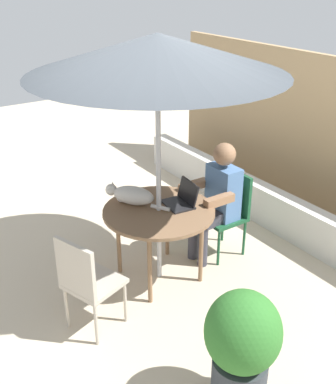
{
  "coord_description": "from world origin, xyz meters",
  "views": [
    {
      "loc": [
        3.19,
        -2.05,
        2.73
      ],
      "look_at": [
        0.0,
        0.1,
        0.88
      ],
      "focal_mm": 44.18,
      "sensor_mm": 36.0,
      "label": 1
    }
  ],
  "objects_px": {
    "patio_umbrella": "(157,54)",
    "chair_occupied": "(229,207)",
    "laptop": "(183,198)",
    "cat": "(131,195)",
    "patio_table": "(159,215)",
    "potted_plant_near_fence": "(242,346)",
    "person_seated": "(218,196)",
    "chair_empty": "(86,279)"
  },
  "relations": [
    {
      "from": "patio_umbrella",
      "to": "chair_occupied",
      "type": "bearing_deg",
      "value": 90.0
    },
    {
      "from": "chair_occupied",
      "to": "laptop",
      "type": "height_order",
      "value": "laptop"
    },
    {
      "from": "chair_occupied",
      "to": "cat",
      "type": "relative_size",
      "value": 1.52
    },
    {
      "from": "patio_table",
      "to": "laptop",
      "type": "relative_size",
      "value": 3.13
    },
    {
      "from": "patio_table",
      "to": "potted_plant_near_fence",
      "type": "height_order",
      "value": "potted_plant_near_fence"
    },
    {
      "from": "person_seated",
      "to": "potted_plant_near_fence",
      "type": "height_order",
      "value": "person_seated"
    },
    {
      "from": "patio_umbrella",
      "to": "potted_plant_near_fence",
      "type": "relative_size",
      "value": 2.49
    },
    {
      "from": "chair_occupied",
      "to": "chair_empty",
      "type": "xyz_separation_m",
      "value": [
        0.3,
        -1.73,
        0.0
      ]
    },
    {
      "from": "patio_umbrella",
      "to": "cat",
      "type": "height_order",
      "value": "patio_umbrella"
    },
    {
      "from": "chair_occupied",
      "to": "laptop",
      "type": "bearing_deg",
      "value": -86.93
    },
    {
      "from": "potted_plant_near_fence",
      "to": "patio_table",
      "type": "bearing_deg",
      "value": 166.72
    },
    {
      "from": "patio_umbrella",
      "to": "chair_empty",
      "type": "height_order",
      "value": "patio_umbrella"
    },
    {
      "from": "patio_table",
      "to": "chair_occupied",
      "type": "xyz_separation_m",
      "value": [
        0.0,
        0.85,
        -0.16
      ]
    },
    {
      "from": "potted_plant_near_fence",
      "to": "patio_umbrella",
      "type": "bearing_deg",
      "value": 166.72
    },
    {
      "from": "laptop",
      "to": "chair_empty",
      "type": "bearing_deg",
      "value": -76.51
    },
    {
      "from": "laptop",
      "to": "patio_umbrella",
      "type": "bearing_deg",
      "value": -97.46
    },
    {
      "from": "chair_empty",
      "to": "cat",
      "type": "bearing_deg",
      "value": 126.81
    },
    {
      "from": "potted_plant_near_fence",
      "to": "cat",
      "type": "bearing_deg",
      "value": 173.04
    },
    {
      "from": "patio_table",
      "to": "patio_umbrella",
      "type": "distance_m",
      "value": 1.44
    },
    {
      "from": "patio_umbrella",
      "to": "person_seated",
      "type": "relative_size",
      "value": 1.87
    },
    {
      "from": "patio_table",
      "to": "cat",
      "type": "height_order",
      "value": "cat"
    },
    {
      "from": "chair_empty",
      "to": "person_seated",
      "type": "bearing_deg",
      "value": 100.91
    },
    {
      "from": "patio_umbrella",
      "to": "chair_empty",
      "type": "distance_m",
      "value": 1.85
    },
    {
      "from": "chair_occupied",
      "to": "cat",
      "type": "distance_m",
      "value": 1.07
    },
    {
      "from": "patio_table",
      "to": "patio_umbrella",
      "type": "xyz_separation_m",
      "value": [
        0.0,
        0.0,
        1.44
      ]
    },
    {
      "from": "chair_occupied",
      "to": "potted_plant_near_fence",
      "type": "relative_size",
      "value": 0.96
    },
    {
      "from": "chair_empty",
      "to": "potted_plant_near_fence",
      "type": "distance_m",
      "value": 1.34
    },
    {
      "from": "chair_empty",
      "to": "patio_umbrella",
      "type": "bearing_deg",
      "value": 108.93
    },
    {
      "from": "patio_table",
      "to": "potted_plant_near_fence",
      "type": "relative_size",
      "value": 1.12
    },
    {
      "from": "person_seated",
      "to": "potted_plant_near_fence",
      "type": "relative_size",
      "value": 1.33
    },
    {
      "from": "chair_occupied",
      "to": "person_seated",
      "type": "relative_size",
      "value": 0.72
    },
    {
      "from": "chair_empty",
      "to": "potted_plant_near_fence",
      "type": "relative_size",
      "value": 0.96
    },
    {
      "from": "chair_occupied",
      "to": "laptop",
      "type": "relative_size",
      "value": 2.67
    },
    {
      "from": "chair_occupied",
      "to": "potted_plant_near_fence",
      "type": "height_order",
      "value": "potted_plant_near_fence"
    },
    {
      "from": "patio_umbrella",
      "to": "patio_table",
      "type": "bearing_deg",
      "value": 0.0
    },
    {
      "from": "chair_occupied",
      "to": "person_seated",
      "type": "height_order",
      "value": "person_seated"
    },
    {
      "from": "chair_occupied",
      "to": "person_seated",
      "type": "distance_m",
      "value": 0.23
    },
    {
      "from": "patio_umbrella",
      "to": "laptop",
      "type": "distance_m",
      "value": 1.34
    },
    {
      "from": "chair_occupied",
      "to": "person_seated",
      "type": "bearing_deg",
      "value": -90.0
    },
    {
      "from": "cat",
      "to": "patio_umbrella",
      "type": "bearing_deg",
      "value": 29.96
    },
    {
      "from": "laptop",
      "to": "cat",
      "type": "bearing_deg",
      "value": -125.9
    },
    {
      "from": "person_seated",
      "to": "laptop",
      "type": "bearing_deg",
      "value": -85.84
    }
  ]
}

